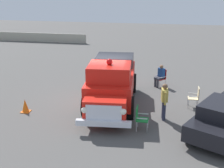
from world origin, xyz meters
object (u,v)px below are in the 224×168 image
(vintage_fire_truck, at_px, (112,82))
(lawn_chair_spare, at_px, (140,117))
(spectator_seated, at_px, (160,75))
(lawn_chair_by_car, at_px, (196,96))
(spectator_standing, at_px, (164,99))
(lawn_chair_near_truck, at_px, (162,76))
(traffic_cone, at_px, (25,106))

(vintage_fire_truck, bearing_deg, lawn_chair_spare, 123.75)
(lawn_chair_spare, xyz_separation_m, spectator_seated, (-0.63, -5.72, 0.11))
(lawn_chair_by_car, bearing_deg, spectator_standing, 48.56)
(lawn_chair_near_truck, distance_m, traffic_cone, 7.96)
(spectator_standing, bearing_deg, spectator_seated, -85.83)
(traffic_cone, bearing_deg, lawn_chair_by_car, -165.41)
(lawn_chair_by_car, height_order, lawn_chair_spare, same)
(vintage_fire_truck, distance_m, spectator_seated, 4.01)
(lawn_chair_by_car, distance_m, traffic_cone, 8.19)
(lawn_chair_near_truck, xyz_separation_m, spectator_seated, (0.09, 0.09, 0.11))
(lawn_chair_near_truck, height_order, lawn_chair_by_car, same)
(spectator_standing, bearing_deg, vintage_fire_truck, -25.66)
(vintage_fire_truck, distance_m, traffic_cone, 4.26)
(lawn_chair_by_car, height_order, spectator_standing, spectator_standing)
(lawn_chair_by_car, relative_size, traffic_cone, 1.61)
(vintage_fire_truck, bearing_deg, lawn_chair_by_car, -173.84)
(vintage_fire_truck, xyz_separation_m, lawn_chair_spare, (-1.64, 2.45, -0.61))
(vintage_fire_truck, height_order, lawn_chair_spare, vintage_fire_truck)
(lawn_chair_near_truck, bearing_deg, lawn_chair_spare, 82.94)
(spectator_seated, relative_size, traffic_cone, 2.03)
(lawn_chair_spare, bearing_deg, lawn_chair_by_car, -130.29)
(lawn_chair_by_car, distance_m, spectator_seated, 3.37)
(vintage_fire_truck, height_order, lawn_chair_near_truck, vintage_fire_truck)
(lawn_chair_near_truck, distance_m, lawn_chair_spare, 5.86)
(vintage_fire_truck, height_order, spectator_standing, vintage_fire_truck)
(lawn_chair_spare, relative_size, traffic_cone, 1.61)
(lawn_chair_near_truck, height_order, lawn_chair_spare, same)
(lawn_chair_spare, relative_size, spectator_standing, 0.61)
(lawn_chair_spare, relative_size, spectator_seated, 0.79)
(lawn_chair_near_truck, bearing_deg, spectator_standing, 92.96)
(lawn_chair_near_truck, relative_size, lawn_chair_spare, 1.00)
(lawn_chair_by_car, bearing_deg, lawn_chair_near_truck, -59.42)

